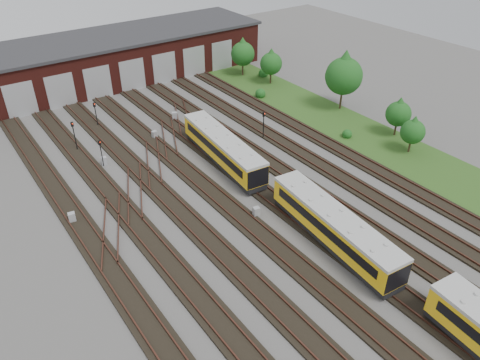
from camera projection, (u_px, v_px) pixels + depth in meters
ground at (265, 215)px, 41.73m from camera, size 120.00×120.00×0.00m
track_network at (260, 212)px, 41.99m from camera, size 30.40×70.00×0.33m
maintenance_shed at (95, 61)px, 67.33m from camera, size 51.00×12.50×6.35m
grass_verge at (336, 121)px, 57.83m from camera, size 8.00×55.00×0.05m
metro_train at (334, 227)px, 37.45m from camera, size 3.72×45.86×2.83m
signal_mast_0 at (101, 150)px, 47.84m from camera, size 0.27×0.26×2.99m
signal_mast_1 at (74, 133)px, 50.45m from camera, size 0.29×0.27×3.47m
signal_mast_2 at (95, 111)px, 55.69m from camera, size 0.29×0.28×3.07m
signal_mast_3 at (264, 122)px, 52.91m from camera, size 0.32×0.30×3.32m
relay_cabinet_0 at (72, 218)px, 40.62m from camera, size 0.67×0.60×0.98m
relay_cabinet_1 at (104, 161)px, 48.85m from camera, size 0.63×0.56×0.92m
relay_cabinet_2 at (256, 212)px, 41.36m from camera, size 0.64×0.56×0.93m
relay_cabinet_3 at (155, 135)px, 53.89m from camera, size 0.61×0.53×0.91m
relay_cabinet_4 at (175, 116)px, 57.96m from camera, size 0.77×0.72×1.02m
tree_0 at (243, 51)px, 69.46m from camera, size 3.52×3.52×5.84m
tree_1 at (271, 61)px, 66.82m from camera, size 3.16×3.16×5.24m
tree_2 at (344, 72)px, 58.39m from camera, size 4.70×4.70×7.79m
tree_3 at (413, 129)px, 49.89m from camera, size 2.63×2.63×4.35m
tree_4 at (399, 111)px, 53.10m from camera, size 2.88×2.88×4.78m
bush_0 at (347, 133)px, 54.03m from camera, size 1.13×1.13×1.13m
bush_1 at (260, 92)px, 64.00m from camera, size 1.40×1.40×1.40m
bush_2 at (263, 72)px, 70.68m from camera, size 1.45×1.45×1.45m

